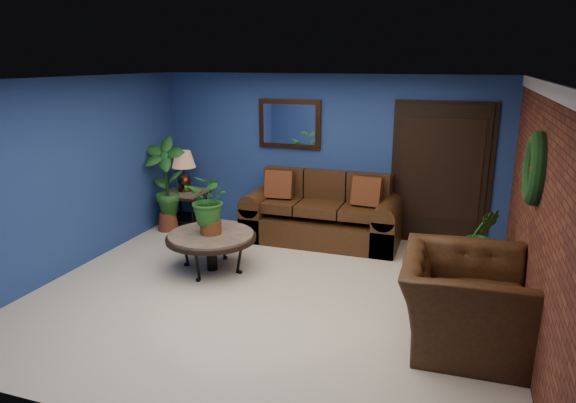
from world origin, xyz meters
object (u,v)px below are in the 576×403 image
(table_lamp, at_px, (184,166))
(armchair, at_px, (463,301))
(sofa, at_px, (323,218))
(coffee_table, at_px, (211,238))
(side_chair, at_px, (340,211))
(end_table, at_px, (186,199))

(table_lamp, relative_size, armchair, 0.48)
(sofa, relative_size, armchair, 1.73)
(coffee_table, bearing_deg, table_lamp, 128.83)
(coffee_table, distance_m, side_chair, 2.14)
(coffee_table, bearing_deg, side_chair, 51.29)
(sofa, height_order, side_chair, sofa)
(sofa, xyz_separation_m, side_chair, (0.27, 0.02, 0.12))
(sofa, height_order, coffee_table, sofa)
(sofa, relative_size, coffee_table, 1.98)
(coffee_table, xyz_separation_m, table_lamp, (-1.30, 1.61, 0.56))
(side_chair, bearing_deg, coffee_table, -119.34)
(coffee_table, height_order, table_lamp, table_lamp)
(end_table, distance_m, armchair, 5.08)
(coffee_table, height_order, end_table, end_table)
(side_chair, bearing_deg, table_lamp, -169.32)
(armchair, bearing_deg, end_table, 59.59)
(end_table, xyz_separation_m, side_chair, (2.64, 0.06, 0.02))
(end_table, bearing_deg, armchair, -28.82)
(armchair, bearing_deg, side_chair, 34.23)
(sofa, bearing_deg, table_lamp, -179.07)
(side_chair, height_order, armchair, armchair)
(sofa, bearing_deg, coffee_table, -123.02)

